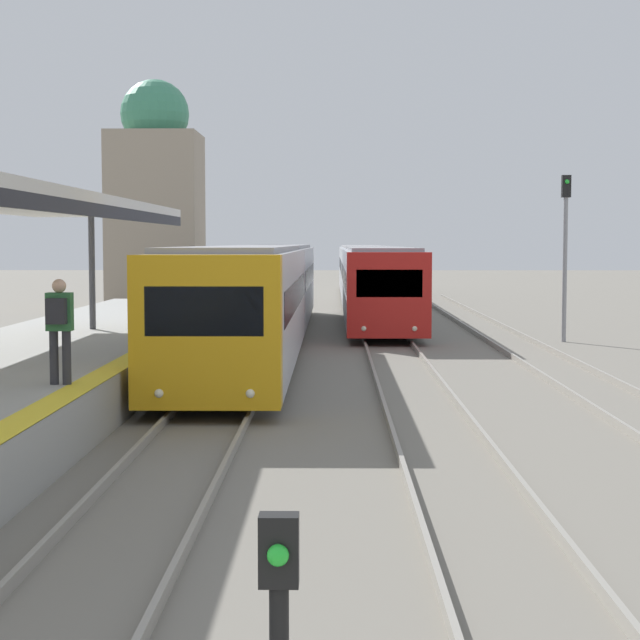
{
  "coord_description": "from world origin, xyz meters",
  "views": [
    {
      "loc": [
        2.22,
        -2.43,
        3.16
      ],
      "look_at": [
        1.95,
        18.77,
        1.62
      ],
      "focal_mm": 60.0,
      "sensor_mm": 36.0,
      "label": 1
    }
  ],
  "objects": [
    {
      "name": "signal_mast_far",
      "position": [
        9.57,
        31.6,
        3.31
      ],
      "size": [
        0.28,
        0.29,
        5.29
      ],
      "color": "gray",
      "rests_on": "ground_plane"
    },
    {
      "name": "person_on_platform",
      "position": [
        -2.08,
        14.2,
        1.92
      ],
      "size": [
        0.4,
        0.4,
        1.66
      ],
      "color": "#2D2D33",
      "rests_on": "station_platform"
    },
    {
      "name": "distant_domed_building",
      "position": [
        -6.48,
        49.94,
        5.21
      ],
      "size": [
        4.33,
        4.33,
        11.06
      ],
      "color": "gray",
      "rests_on": "ground_plane"
    },
    {
      "name": "train_far",
      "position": [
        3.9,
        51.08,
        1.66
      ],
      "size": [
        2.58,
        42.67,
        2.99
      ],
      "color": "red",
      "rests_on": "ground_plane"
    },
    {
      "name": "train_near",
      "position": [
        0.0,
        30.9,
        1.7
      ],
      "size": [
        2.65,
        30.18,
        3.07
      ],
      "color": "gold",
      "rests_on": "ground_plane"
    }
  ]
}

